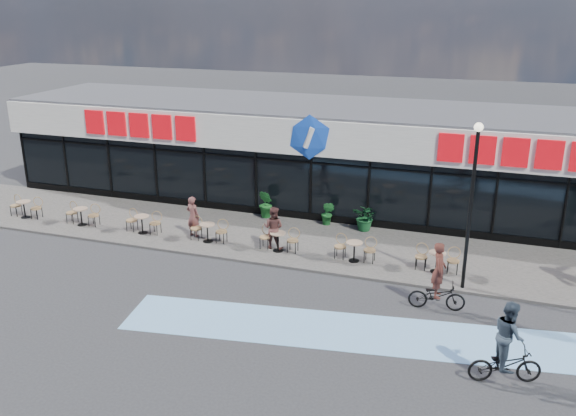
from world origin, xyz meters
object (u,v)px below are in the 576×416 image
at_px(potted_plant_right, 366,217).
at_px(patron_left, 193,216).
at_px(cyclist_a, 507,350).
at_px(potted_plant_left, 266,204).
at_px(potted_plant_mid, 328,213).
at_px(lamp_post, 472,194).
at_px(cyclist_b, 437,287).
at_px(patron_right, 273,228).
at_px(bistro_set_0, 26,207).

xyz_separation_m(potted_plant_right, patron_left, (-6.45, -2.83, 0.26)).
distance_m(potted_plant_right, cyclist_a, 10.64).
xyz_separation_m(potted_plant_left, potted_plant_mid, (2.78, 0.01, -0.11)).
distance_m(lamp_post, cyclist_b, 3.15).
distance_m(lamp_post, patron_left, 10.96).
xyz_separation_m(potted_plant_mid, cyclist_a, (7.10, -9.26, 0.27)).
height_order(potted_plant_left, potted_plant_right, potted_plant_left).
relative_size(patron_left, cyclist_a, 0.75).
xyz_separation_m(patron_left, patron_right, (3.48, -0.15, -0.00)).
height_order(potted_plant_right, patron_right, patron_right).
distance_m(bistro_set_0, potted_plant_left, 10.57).
height_order(potted_plant_left, potted_plant_mid, potted_plant_left).
bearing_deg(lamp_post, patron_left, 172.78).
distance_m(potted_plant_left, cyclist_a, 13.53).
height_order(potted_plant_mid, potted_plant_right, potted_plant_right).
height_order(potted_plant_mid, cyclist_a, cyclist_a).
distance_m(lamp_post, potted_plant_left, 9.94).
relative_size(bistro_set_0, cyclist_a, 0.69).
bearing_deg(bistro_set_0, cyclist_b, -8.47).
height_order(potted_plant_left, cyclist_a, cyclist_a).
xyz_separation_m(patron_right, cyclist_a, (8.42, -6.15, -0.04)).
relative_size(lamp_post, bistro_set_0, 3.60).
height_order(lamp_post, cyclist_a, lamp_post).
height_order(potted_plant_left, patron_right, patron_right).
distance_m(potted_plant_left, potted_plant_right, 4.43).
relative_size(cyclist_a, cyclist_b, 1.00).
bearing_deg(potted_plant_mid, potted_plant_right, -4.17).
relative_size(potted_plant_right, patron_right, 0.69).
bearing_deg(patron_left, potted_plant_left, -111.33).
height_order(potted_plant_right, cyclist_b, cyclist_b).
bearing_deg(lamp_post, bistro_set_0, 176.77).
bearing_deg(potted_plant_left, patron_right, -64.83).
bearing_deg(potted_plant_mid, cyclist_a, -52.51).
bearing_deg(cyclist_a, potted_plant_right, 120.82).
distance_m(lamp_post, patron_right, 7.62).
xyz_separation_m(bistro_set_0, potted_plant_left, (10.06, 3.24, 0.18)).
bearing_deg(cyclist_b, potted_plant_left, 143.11).
bearing_deg(cyclist_b, patron_left, 163.34).
relative_size(lamp_post, patron_left, 3.32).
height_order(lamp_post, patron_left, lamp_post).
xyz_separation_m(patron_left, cyclist_b, (9.90, -2.96, -0.18)).
relative_size(patron_left, patron_right, 1.00).
distance_m(patron_right, cyclist_a, 10.43).
relative_size(lamp_post, potted_plant_right, 4.83).
xyz_separation_m(lamp_post, potted_plant_left, (-8.58, 4.29, -2.63)).
xyz_separation_m(potted_plant_left, cyclist_b, (7.87, -5.91, 0.02)).
bearing_deg(potted_plant_left, potted_plant_right, -1.48).
height_order(bistro_set_0, cyclist_a, cyclist_a).
relative_size(potted_plant_left, potted_plant_mid, 1.21).
relative_size(lamp_post, patron_right, 3.33).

